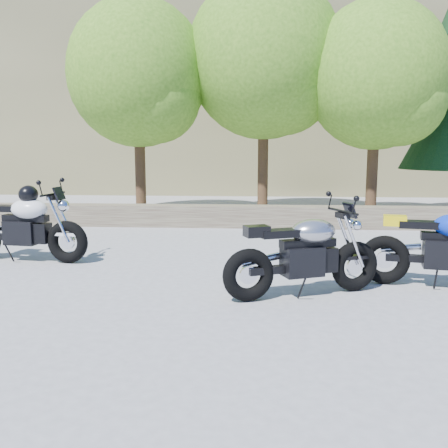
# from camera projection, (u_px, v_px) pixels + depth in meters

# --- Properties ---
(ground) EXTENTS (90.00, 90.00, 0.00)m
(ground) POSITION_uv_depth(u_px,v_px,m) (203.00, 294.00, 6.35)
(ground) COLOR gray
(ground) RESTS_ON ground
(stone_wall) EXTENTS (22.00, 0.55, 0.50)m
(stone_wall) POSITION_uv_depth(u_px,v_px,m) (229.00, 216.00, 11.74)
(stone_wall) COLOR brown
(stone_wall) RESTS_ON ground
(hillside) EXTENTS (80.00, 30.00, 15.00)m
(hillside) POSITION_uv_depth(u_px,v_px,m) (295.00, 61.00, 32.62)
(hillside) COLOR brown
(hillside) RESTS_ON ground
(tree_decid_left) EXTENTS (3.67, 3.67, 5.62)m
(tree_decid_left) POSITION_uv_depth(u_px,v_px,m) (141.00, 79.00, 13.01)
(tree_decid_left) COLOR #382314
(tree_decid_left) RESTS_ON ground
(tree_decid_mid) EXTENTS (4.08, 4.08, 6.24)m
(tree_decid_mid) POSITION_uv_depth(u_px,v_px,m) (268.00, 63.00, 13.11)
(tree_decid_mid) COLOR #382314
(tree_decid_mid) RESTS_ON ground
(tree_decid_right) EXTENTS (3.54, 3.54, 5.41)m
(tree_decid_right) POSITION_uv_depth(u_px,v_px,m) (381.00, 81.00, 12.41)
(tree_decid_right) COLOR #382314
(tree_decid_right) RESTS_ON ground
(silver_bike) EXTENTS (2.03, 0.99, 1.07)m
(silver_bike) POSITION_uv_depth(u_px,v_px,m) (305.00, 255.00, 6.19)
(silver_bike) COLOR black
(silver_bike) RESTS_ON ground
(white_bike) EXTENTS (2.25, 0.71, 1.25)m
(white_bike) POSITION_uv_depth(u_px,v_px,m) (22.00, 224.00, 8.12)
(white_bike) COLOR black
(white_bike) RESTS_ON ground
(blue_bike) EXTENTS (2.17, 0.75, 1.10)m
(blue_bike) POSITION_uv_depth(u_px,v_px,m) (447.00, 248.00, 6.54)
(blue_bike) COLOR black
(blue_bike) RESTS_ON ground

